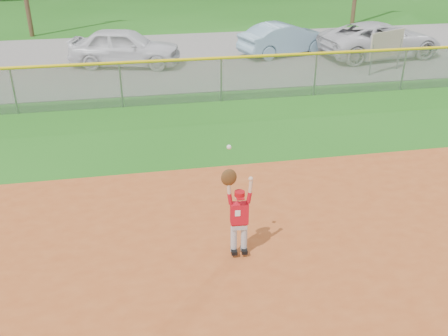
{
  "coord_description": "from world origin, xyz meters",
  "views": [
    {
      "loc": [
        -2.91,
        -6.1,
        5.71
      ],
      "look_at": [
        -1.24,
        2.83,
        1.1
      ],
      "focal_mm": 40.0,
      "sensor_mm": 36.0,
      "label": 1
    }
  ],
  "objects_px": {
    "car_white_b": "(380,40)",
    "sponsor_sign": "(387,45)",
    "car_blue": "(285,39)",
    "ballplayer": "(238,212)",
    "car_white_a": "(125,47)"
  },
  "relations": [
    {
      "from": "car_blue",
      "to": "car_white_b",
      "type": "height_order",
      "value": "car_white_b"
    },
    {
      "from": "car_blue",
      "to": "sponsor_sign",
      "type": "height_order",
      "value": "sponsor_sign"
    },
    {
      "from": "ballplayer",
      "to": "car_blue",
      "type": "bearing_deg",
      "value": 69.99
    },
    {
      "from": "car_blue",
      "to": "ballplayer",
      "type": "distance_m",
      "value": 15.34
    },
    {
      "from": "car_white_a",
      "to": "car_blue",
      "type": "height_order",
      "value": "car_white_a"
    },
    {
      "from": "car_blue",
      "to": "sponsor_sign",
      "type": "relative_size",
      "value": 2.43
    },
    {
      "from": "sponsor_sign",
      "to": "ballplayer",
      "type": "relative_size",
      "value": 0.8
    },
    {
      "from": "car_blue",
      "to": "ballplayer",
      "type": "height_order",
      "value": "ballplayer"
    },
    {
      "from": "car_white_a",
      "to": "car_white_b",
      "type": "height_order",
      "value": "car_white_a"
    },
    {
      "from": "car_white_b",
      "to": "sponsor_sign",
      "type": "height_order",
      "value": "sponsor_sign"
    },
    {
      "from": "car_blue",
      "to": "ballplayer",
      "type": "relative_size",
      "value": 1.94
    },
    {
      "from": "car_white_a",
      "to": "sponsor_sign",
      "type": "relative_size",
      "value": 2.62
    },
    {
      "from": "car_blue",
      "to": "car_white_b",
      "type": "bearing_deg",
      "value": -123.93
    },
    {
      "from": "car_white_b",
      "to": "ballplayer",
      "type": "height_order",
      "value": "ballplayer"
    },
    {
      "from": "car_white_a",
      "to": "car_blue",
      "type": "distance_m",
      "value": 7.17
    }
  ]
}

